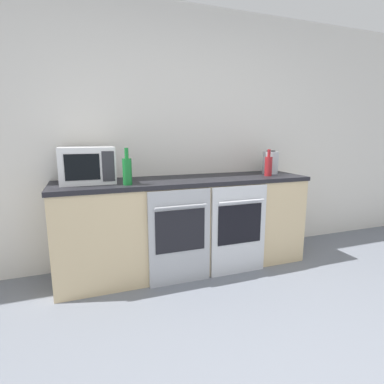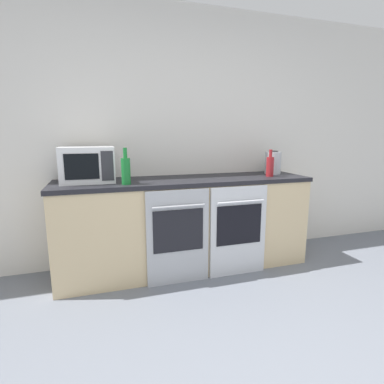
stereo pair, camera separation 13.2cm
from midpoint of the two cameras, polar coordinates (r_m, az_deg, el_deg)
name	(u,v)px [view 2 (the right image)]	position (r m, az deg, el deg)	size (l,w,h in m)	color
wall_back	(177,137)	(3.19, -1.74, 10.34)	(10.00, 0.06, 2.60)	silver
counter_back	(186,223)	(3.01, 0.07, -6.02)	(2.46, 0.62, 0.91)	#D1B789
oven_left	(178,237)	(2.68, -1.24, -8.54)	(0.57, 0.06, 0.86)	#A8AAAF
oven_right	(238,231)	(2.89, 10.12, -7.25)	(0.57, 0.06, 0.86)	silver
microwave	(88,164)	(2.83, -18.00, 5.02)	(0.46, 0.38, 0.32)	silver
bottle_green	(126,170)	(2.60, -11.08, 4.11)	(0.08, 0.08, 0.31)	#19722D
bottle_red	(270,166)	(3.18, 15.80, 4.81)	(0.08, 0.08, 0.27)	maroon
kettle	(273,163)	(3.39, 16.24, 5.37)	(0.17, 0.17, 0.25)	#B7BABF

